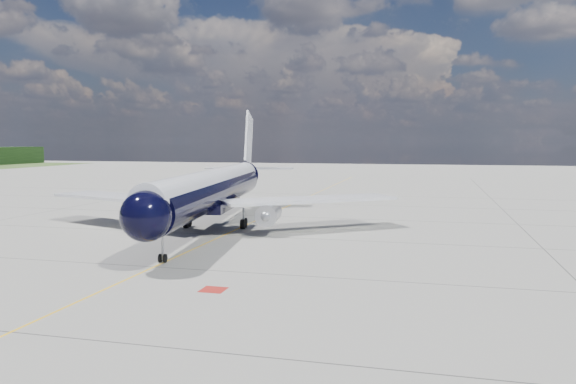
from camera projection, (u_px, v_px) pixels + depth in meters
The scene contains 4 objects.
ground at pixel (277, 211), 76.25m from camera, with size 320.00×320.00×0.00m, color gray.
taxiway_centerline at pixel (266, 216), 71.43m from camera, with size 0.16×160.00×0.01m, color yellow.
red_marking at pixel (213, 290), 35.98m from camera, with size 1.60×1.60×0.01m, color maroon.
main_airliner at pixel (215, 189), 61.04m from camera, with size 39.26×48.18×13.94m.
Camera 1 is at (20.15, -42.99, 9.52)m, focal length 35.00 mm.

